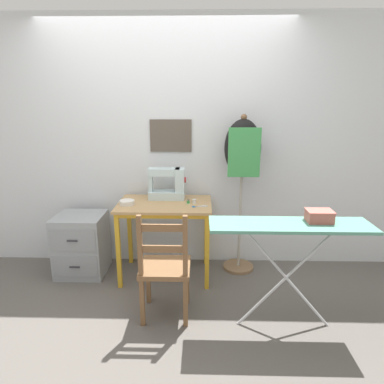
{
  "coord_description": "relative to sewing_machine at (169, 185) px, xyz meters",
  "views": [
    {
      "loc": [
        0.35,
        -2.87,
        1.74
      ],
      "look_at": [
        0.27,
        0.27,
        0.89
      ],
      "focal_mm": 32.0,
      "sensor_mm": 36.0,
      "label": 1
    }
  ],
  "objects": [
    {
      "name": "scissors",
      "position": [
        0.29,
        -0.26,
        -0.14
      ],
      "size": [
        0.15,
        0.07,
        0.01
      ],
      "color": "silver",
      "rests_on": "sewing_table"
    },
    {
      "name": "filing_cabinet",
      "position": [
        -0.89,
        -0.12,
        -0.6
      ],
      "size": [
        0.48,
        0.46,
        0.62
      ],
      "color": "#93999E",
      "rests_on": "ground_plane"
    },
    {
      "name": "wooden_chair",
      "position": [
        0.04,
        -0.84,
        -0.48
      ],
      "size": [
        0.4,
        0.38,
        0.92
      ],
      "color": "brown",
      "rests_on": "ground_plane"
    },
    {
      "name": "storage_box",
      "position": [
        1.2,
        -0.9,
        -0.01
      ],
      "size": [
        0.19,
        0.14,
        0.09
      ],
      "color": "#AD564C",
      "rests_on": "ironing_board"
    },
    {
      "name": "ironing_board",
      "position": [
        0.98,
        -0.94,
        -0.1
      ],
      "size": [
        1.19,
        0.32,
        0.87
      ],
      "color": "#518E7A",
      "rests_on": "ground_plane"
    },
    {
      "name": "thread_spool_mid_table",
      "position": [
        0.26,
        -0.16,
        -0.13
      ],
      "size": [
        0.04,
        0.04,
        0.04
      ],
      "color": "silver",
      "rests_on": "sewing_table"
    },
    {
      "name": "thread_spool_near_machine",
      "position": [
        0.2,
        -0.17,
        -0.13
      ],
      "size": [
        0.04,
        0.04,
        0.04
      ],
      "color": "green",
      "rests_on": "sewing_table"
    },
    {
      "name": "ground_plane",
      "position": [
        -0.03,
        -0.45,
        -0.91
      ],
      "size": [
        14.0,
        14.0,
        0.0
      ],
      "primitive_type": "plane",
      "color": "#5B5651"
    },
    {
      "name": "sewing_table",
      "position": [
        -0.03,
        -0.16,
        -0.26
      ],
      "size": [
        0.91,
        0.6,
        0.77
      ],
      "color": "tan",
      "rests_on": "ground_plane"
    },
    {
      "name": "dress_form",
      "position": [
        0.72,
        0.0,
        0.29
      ],
      "size": [
        0.36,
        0.32,
        1.61
      ],
      "color": "#846647",
      "rests_on": "ground_plane"
    },
    {
      "name": "sewing_machine",
      "position": [
        0.0,
        0.0,
        0.0
      ],
      "size": [
        0.37,
        0.16,
        0.34
      ],
      "color": "silver",
      "rests_on": "sewing_table"
    },
    {
      "name": "wall_back",
      "position": [
        -0.03,
        0.22,
        0.36
      ],
      "size": [
        10.0,
        0.07,
        2.55
      ],
      "color": "silver",
      "rests_on": "ground_plane"
    },
    {
      "name": "fabric_bowl",
      "position": [
        -0.38,
        -0.22,
        -0.12
      ],
      "size": [
        0.14,
        0.14,
        0.04
      ],
      "color": "silver",
      "rests_on": "sewing_table"
    }
  ]
}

